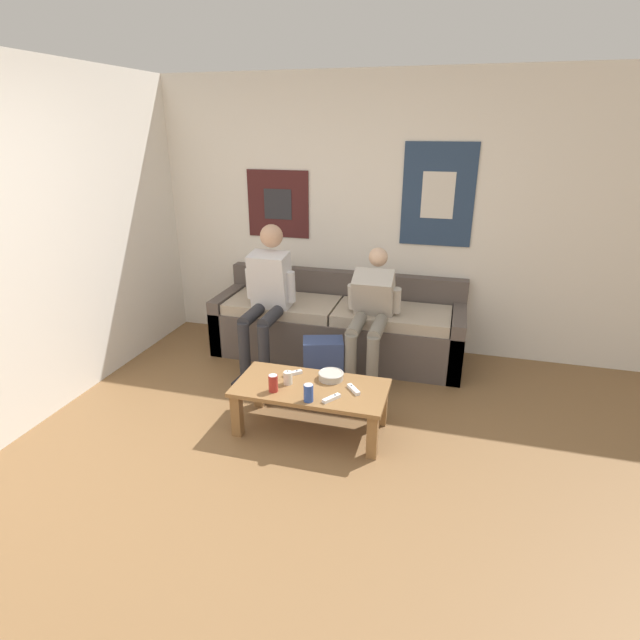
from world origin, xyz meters
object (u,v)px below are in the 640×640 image
game_controller_far_center (293,373)px  coffee_table (311,394)px  couch (338,327)px  backpack (323,367)px  person_seated_teen (371,311)px  drink_can_blue (308,393)px  drink_can_red (273,383)px  pillar_candle (288,378)px  ceramic_bowl (331,375)px  game_controller_near_right (354,389)px  person_seated_adult (267,293)px  game_controller_near_left (331,398)px

game_controller_far_center → coffee_table: bearing=-36.1°
couch → backpack: couch is taller
person_seated_teen → drink_can_blue: bearing=-100.3°
coffee_table → game_controller_far_center: (-0.18, 0.13, 0.08)m
drink_can_blue → drink_can_red: (-0.28, 0.06, 0.00)m
pillar_candle → drink_can_red: 0.15m
ceramic_bowl → drink_can_blue: size_ratio=1.51×
drink_can_red → game_controller_near_right: size_ratio=0.93×
person_seated_adult → game_controller_near_left: size_ratio=9.25×
couch → game_controller_far_center: couch is taller
drink_can_blue → couch: bearing=96.3°
person_seated_teen → ceramic_bowl: (-0.14, -0.80, -0.23)m
game_controller_near_right → game_controller_far_center: same height
ceramic_bowl → game_controller_near_left: bearing=-74.8°
coffee_table → pillar_candle: size_ratio=10.31×
couch → game_controller_near_right: size_ratio=17.57×
couch → backpack: bearing=-85.8°
game_controller_far_center → couch: bearing=87.3°
game_controller_near_left → couch: bearing=102.1°
ceramic_bowl → drink_can_blue: 0.35m
person_seated_adult → game_controller_near_left: bearing=-50.8°
couch → coffee_table: 1.32m
game_controller_near_left → game_controller_near_right: 0.20m
game_controller_near_right → game_controller_far_center: bearing=166.5°
ceramic_bowl → person_seated_adult: bearing=135.3°
coffee_table → game_controller_near_left: size_ratio=7.86×
coffee_table → backpack: bearing=96.8°
coffee_table → drink_can_red: size_ratio=8.76×
couch → backpack: (0.05, -0.73, -0.07)m
drink_can_blue → coffee_table: bearing=102.4°
drink_can_red → game_controller_near_right: bearing=15.8°
backpack → game_controller_far_center: 0.49m
person_seated_teen → ceramic_bowl: person_seated_teen is taller
game_controller_near_right → game_controller_far_center: size_ratio=1.02×
person_seated_teen → ceramic_bowl: bearing=-100.0°
game_controller_near_left → game_controller_near_right: bearing=53.6°
drink_can_blue → backpack: bearing=98.2°
pillar_candle → ceramic_bowl: bearing=27.9°
person_seated_teen → game_controller_near_right: size_ratio=8.25×
person_seated_adult → backpack: size_ratio=2.81×
pillar_candle → game_controller_near_left: (0.36, -0.14, -0.03)m
coffee_table → person_seated_teen: person_seated_teen is taller
game_controller_near_left → game_controller_near_right: size_ratio=1.04×
backpack → drink_can_blue: size_ratio=3.67×
ceramic_bowl → couch: bearing=101.3°
pillar_candle → drink_can_blue: drink_can_blue is taller
person_seated_teen → backpack: size_ratio=2.41×
person_seated_adult → drink_can_red: size_ratio=10.31×
person_seated_adult → drink_can_red: person_seated_adult is taller
game_controller_near_left → ceramic_bowl: bearing=105.2°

